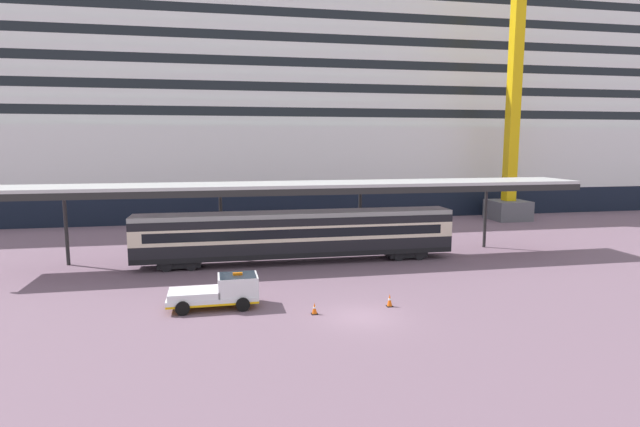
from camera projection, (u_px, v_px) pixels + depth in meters
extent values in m
plane|color=slate|center=(361.00, 317.00, 27.93)|extent=(400.00, 400.00, 0.00)
cube|color=black|center=(235.00, 196.00, 74.79)|extent=(175.44, 28.87, 3.47)
cube|color=white|center=(234.00, 156.00, 73.98)|extent=(175.44, 28.87, 8.11)
cube|color=white|center=(233.00, 118.00, 73.21)|extent=(161.41, 26.56, 3.04)
cube|color=black|center=(235.00, 111.00, 60.33)|extent=(154.39, 0.12, 1.10)
cube|color=white|center=(232.00, 96.00, 72.78)|extent=(154.95, 25.50, 3.04)
cube|color=black|center=(235.00, 86.00, 60.42)|extent=(148.21, 0.12, 1.10)
cube|color=white|center=(232.00, 75.00, 72.36)|extent=(148.49, 24.44, 3.04)
cube|color=black|center=(234.00, 60.00, 60.51)|extent=(142.04, 0.12, 1.10)
cube|color=white|center=(231.00, 53.00, 71.93)|extent=(142.04, 23.37, 3.04)
cube|color=black|center=(233.00, 35.00, 60.60)|extent=(135.86, 0.12, 1.10)
cube|color=white|center=(231.00, 31.00, 71.51)|extent=(135.58, 22.31, 3.04)
cube|color=black|center=(233.00, 9.00, 60.69)|extent=(129.69, 0.12, 1.10)
cube|color=white|center=(230.00, 8.00, 71.08)|extent=(129.13, 21.25, 3.04)
cube|color=#BDBDBD|center=(296.00, 185.00, 40.23)|extent=(47.50, 5.06, 0.25)
cube|color=#252525|center=(300.00, 192.00, 37.93)|extent=(47.50, 0.20, 0.50)
cylinder|color=#252525|center=(66.00, 227.00, 39.36)|extent=(0.28, 0.28, 6.12)
cylinder|color=#252525|center=(221.00, 222.00, 41.62)|extent=(0.28, 0.28, 6.12)
cylinder|color=#252525|center=(360.00, 218.00, 43.88)|extent=(0.28, 0.28, 6.12)
cylinder|color=#252525|center=(485.00, 214.00, 46.13)|extent=(0.28, 0.28, 6.12)
cube|color=black|center=(297.00, 252.00, 40.50)|extent=(25.27, 2.80, 0.40)
cube|color=black|center=(297.00, 244.00, 40.41)|extent=(25.27, 2.80, 0.90)
cube|color=beige|center=(297.00, 231.00, 40.26)|extent=(25.27, 2.80, 1.20)
cube|color=black|center=(299.00, 234.00, 38.93)|extent=(23.25, 0.08, 0.72)
cube|color=black|center=(297.00, 220.00, 40.14)|extent=(25.27, 2.80, 0.60)
cube|color=#949494|center=(297.00, 214.00, 40.07)|extent=(25.27, 2.69, 0.36)
cube|color=black|center=(180.00, 262.00, 38.83)|extent=(3.20, 2.35, 0.50)
cylinder|color=black|center=(166.00, 267.00, 37.52)|extent=(0.84, 0.12, 0.84)
cylinder|color=black|center=(191.00, 265.00, 37.86)|extent=(0.84, 0.12, 0.84)
cube|color=black|center=(404.00, 252.00, 42.29)|extent=(3.20, 2.35, 0.50)
cylinder|color=black|center=(399.00, 256.00, 40.98)|extent=(0.84, 0.12, 0.84)
cylinder|color=black|center=(420.00, 255.00, 41.32)|extent=(0.84, 0.12, 0.84)
cube|color=white|center=(213.00, 298.00, 29.42)|extent=(5.24, 2.09, 0.36)
cube|color=#F2B20C|center=(213.00, 300.00, 29.44)|extent=(5.24, 2.11, 0.12)
cube|color=white|center=(238.00, 284.00, 29.62)|extent=(2.32, 1.96, 1.10)
cube|color=#19232D|center=(238.00, 279.00, 29.57)|extent=(2.11, 1.88, 0.44)
cube|color=orange|center=(238.00, 274.00, 29.53)|extent=(0.56, 0.21, 0.16)
cube|color=white|center=(194.00, 293.00, 29.15)|extent=(2.95, 1.97, 0.36)
cylinder|color=black|center=(241.00, 294.00, 30.76)|extent=(0.80, 0.26, 0.80)
cylinder|color=black|center=(243.00, 304.00, 28.82)|extent=(0.80, 0.26, 0.80)
cylinder|color=black|center=(184.00, 298.00, 30.07)|extent=(0.80, 0.26, 0.80)
cylinder|color=black|center=(183.00, 308.00, 28.13)|extent=(0.80, 0.26, 0.80)
cube|color=black|center=(314.00, 314.00, 28.38)|extent=(0.36, 0.36, 0.04)
cone|color=#EA590F|center=(314.00, 308.00, 28.33)|extent=(0.30, 0.30, 0.62)
cylinder|color=white|center=(314.00, 308.00, 28.33)|extent=(0.17, 0.17, 0.09)
cube|color=black|center=(390.00, 306.00, 29.70)|extent=(0.36, 0.36, 0.04)
cone|color=#EA590F|center=(390.00, 300.00, 29.65)|extent=(0.30, 0.30, 0.73)
cylinder|color=white|center=(390.00, 299.00, 29.65)|extent=(0.17, 0.17, 0.10)
cube|color=#595960|center=(508.00, 210.00, 62.98)|extent=(4.40, 4.40, 2.40)
cube|color=#E5B20C|center=(516.00, 54.00, 60.36)|extent=(1.30, 1.30, 35.22)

